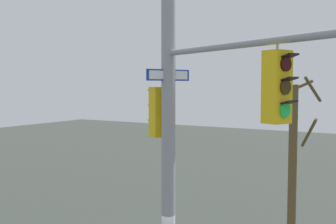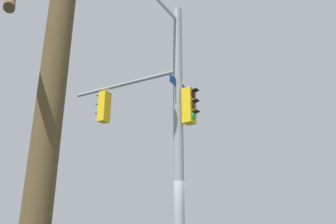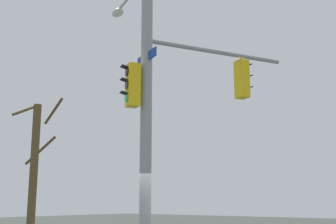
% 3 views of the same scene
% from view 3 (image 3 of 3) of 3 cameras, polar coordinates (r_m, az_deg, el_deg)
% --- Properties ---
extents(main_signal_pole_assembly, '(4.51, 4.56, 8.27)m').
position_cam_3_polar(main_signal_pole_assembly, '(11.51, -1.20, 2.68)').
color(main_signal_pole_assembly, gray).
rests_on(main_signal_pole_assembly, ground).
extents(bare_tree_behind_pole, '(1.58, 1.55, 5.57)m').
position_cam_3_polar(bare_tree_behind_pole, '(16.52, -17.04, -7.53)').
color(bare_tree_behind_pole, brown).
rests_on(bare_tree_behind_pole, ground).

